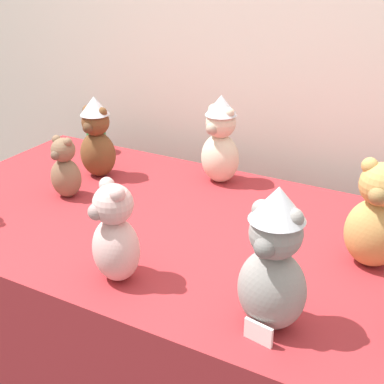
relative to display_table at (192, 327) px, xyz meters
The scene contains 10 objects.
wall_back 1.17m from the display_table, 90.00° to the left, with size 7.00×0.08×2.60m, color silver.
display_table is the anchor object (origin of this frame).
teddy_bear_ash 0.75m from the display_table, 40.48° to the right, with size 0.17×0.15×0.35m.
teddy_bear_honey 0.75m from the display_table, ahead, with size 0.16×0.14×0.31m.
teddy_bear_blush 0.62m from the display_table, 96.73° to the right, with size 0.18×0.17×0.28m.
teddy_bear_mocha 0.69m from the display_table, behind, with size 0.12×0.10×0.22m.
teddy_bear_cream 0.66m from the display_table, 102.70° to the left, with size 0.17×0.16×0.32m.
teddy_bear_chestnut 0.76m from the display_table, 159.40° to the left, with size 0.14×0.12×0.30m.
party_cup_green 0.89m from the display_table, 149.87° to the left, with size 0.08×0.08×0.11m, color #238C3D.
name_card_front_left 0.69m from the display_table, 45.85° to the right, with size 0.07×0.01×0.05m, color white.
Camera 1 is at (0.70, -1.02, 1.58)m, focal length 49.92 mm.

